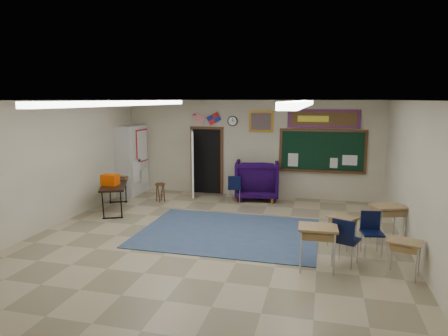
% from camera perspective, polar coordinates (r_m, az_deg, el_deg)
% --- Properties ---
extents(floor, '(9.00, 9.00, 0.00)m').
position_cam_1_polar(floor, '(8.58, -1.97, -10.82)').
color(floor, tan).
rests_on(floor, ground).
extents(back_wall, '(8.00, 0.04, 3.00)m').
position_cam_1_polar(back_wall, '(12.51, 3.72, 2.80)').
color(back_wall, beige).
rests_on(back_wall, floor).
extents(front_wall, '(8.00, 0.04, 3.00)m').
position_cam_1_polar(front_wall, '(4.21, -19.73, -12.04)').
color(front_wall, beige).
rests_on(front_wall, floor).
extents(left_wall, '(0.04, 9.00, 3.00)m').
position_cam_1_polar(left_wall, '(10.04, -24.53, 0.19)').
color(left_wall, beige).
rests_on(left_wall, floor).
extents(right_wall, '(0.04, 9.00, 3.00)m').
position_cam_1_polar(right_wall, '(8.06, 26.47, -2.14)').
color(right_wall, beige).
rests_on(right_wall, floor).
extents(ceiling, '(8.00, 9.00, 0.04)m').
position_cam_1_polar(ceiling, '(8.03, -2.09, 9.63)').
color(ceiling, silver).
rests_on(ceiling, back_wall).
extents(area_rug, '(4.00, 3.00, 0.02)m').
position_cam_1_polar(area_rug, '(9.26, 0.63, -9.18)').
color(area_rug, '#38496A').
rests_on(area_rug, floor).
extents(fluorescent_strips, '(3.86, 6.00, 0.10)m').
position_cam_1_polar(fluorescent_strips, '(8.03, -2.09, 9.20)').
color(fluorescent_strips, white).
rests_on(fluorescent_strips, ceiling).
extents(doorway, '(1.10, 0.89, 2.16)m').
position_cam_1_polar(doorway, '(12.79, -3.06, 0.95)').
color(doorway, black).
rests_on(doorway, back_wall).
extents(chalkboard, '(2.55, 0.14, 1.30)m').
position_cam_1_polar(chalkboard, '(12.28, 13.84, 2.23)').
color(chalkboard, '#502C17').
rests_on(chalkboard, back_wall).
extents(bulletin_board, '(2.10, 0.05, 0.55)m').
position_cam_1_polar(bulletin_board, '(12.19, 14.03, 6.82)').
color(bulletin_board, '#B1160F').
rests_on(bulletin_board, back_wall).
extents(framed_art_print, '(0.75, 0.05, 0.65)m').
position_cam_1_polar(framed_art_print, '(12.35, 5.34, 6.64)').
color(framed_art_print, '#A36F1F').
rests_on(framed_art_print, back_wall).
extents(wall_clock, '(0.32, 0.05, 0.32)m').
position_cam_1_polar(wall_clock, '(12.52, 1.24, 6.72)').
color(wall_clock, black).
rests_on(wall_clock, back_wall).
extents(wall_flags, '(1.16, 0.06, 0.70)m').
position_cam_1_polar(wall_flags, '(12.70, -2.56, 7.35)').
color(wall_flags, red).
rests_on(wall_flags, back_wall).
extents(storage_cabinet, '(0.59, 1.25, 2.20)m').
position_cam_1_polar(storage_cabinet, '(13.15, -12.96, 1.14)').
color(storage_cabinet, '#B6B6B1').
rests_on(storage_cabinet, floor).
extents(wingback_armchair, '(1.45, 1.49, 1.20)m').
position_cam_1_polar(wingback_armchair, '(12.27, 4.74, -1.63)').
color(wingback_armchair, black).
rests_on(wingback_armchair, floor).
extents(student_chair_reading, '(0.50, 0.50, 0.82)m').
position_cam_1_polar(student_chair_reading, '(11.83, 1.47, -2.95)').
color(student_chair_reading, black).
rests_on(student_chair_reading, floor).
extents(student_chair_desk_a, '(0.58, 0.58, 0.90)m').
position_cam_1_polar(student_chair_desk_a, '(7.78, 17.04, -9.96)').
color(student_chair_desk_a, black).
rests_on(student_chair_desk_a, floor).
extents(student_chair_desk_b, '(0.48, 0.48, 0.84)m').
position_cam_1_polar(student_chair_desk_b, '(8.42, 20.39, -8.85)').
color(student_chair_desk_b, black).
rests_on(student_chair_desk_b, floor).
extents(student_desk_front_left, '(0.68, 0.64, 0.65)m').
position_cam_1_polar(student_desk_front_left, '(8.67, 16.50, -8.48)').
color(student_desk_front_left, '#9D7B49').
rests_on(student_desk_front_left, floor).
extents(student_desk_front_right, '(0.81, 0.72, 0.80)m').
position_cam_1_polar(student_desk_front_right, '(9.27, 22.38, -7.08)').
color(student_desk_front_right, '#9D7B49').
rests_on(student_desk_front_right, floor).
extents(student_desk_back_left, '(0.70, 0.54, 0.81)m').
position_cam_1_polar(student_desk_back_left, '(7.40, 13.18, -10.77)').
color(student_desk_back_left, '#9D7B49').
rests_on(student_desk_back_left, floor).
extents(student_desk_back_right, '(0.65, 0.56, 0.65)m').
position_cam_1_polar(student_desk_back_right, '(7.64, 24.29, -11.47)').
color(student_desk_back_right, '#9D7B49').
rests_on(student_desk_back_right, floor).
extents(folding_table, '(1.31, 1.94, 1.05)m').
position_cam_1_polar(folding_table, '(11.37, -15.30, -3.80)').
color(folding_table, black).
rests_on(folding_table, floor).
extents(wooden_stool, '(0.31, 0.31, 0.54)m').
position_cam_1_polar(wooden_stool, '(12.07, -9.08, -3.45)').
color(wooden_stool, '#4E2D17').
rests_on(wooden_stool, floor).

